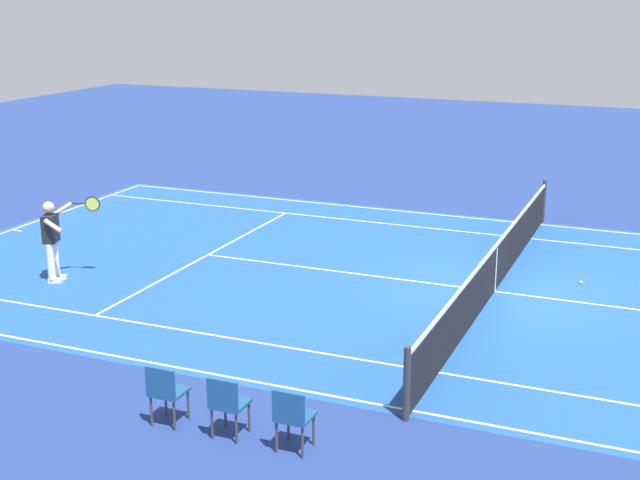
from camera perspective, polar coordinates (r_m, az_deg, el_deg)
ground_plane at (r=17.63m, az=11.17°, el=-3.28°), size 60.00×60.00×0.00m
court_slab at (r=17.63m, az=11.17°, el=-3.27°), size 24.20×11.40×0.00m
court_line_markings at (r=17.63m, az=11.17°, el=-3.26°), size 23.85×11.05×0.01m
tennis_net at (r=17.48m, az=11.25°, el=-1.75°), size 0.10×11.70×1.08m
tennis_player_near at (r=18.44m, az=-16.85°, el=0.21°), size 0.96×0.89×1.70m
tennis_ball at (r=18.48m, az=16.48°, el=-2.64°), size 0.07×0.07×0.07m
spectator_chair_0 at (r=11.37m, az=-1.79°, el=-11.22°), size 0.44×0.44×0.88m
spectator_chair_1 at (r=11.75m, az=-6.02°, el=-10.36°), size 0.44×0.44×0.88m
spectator_chair_2 at (r=12.19m, az=-9.93°, el=-9.51°), size 0.44×0.44×0.88m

